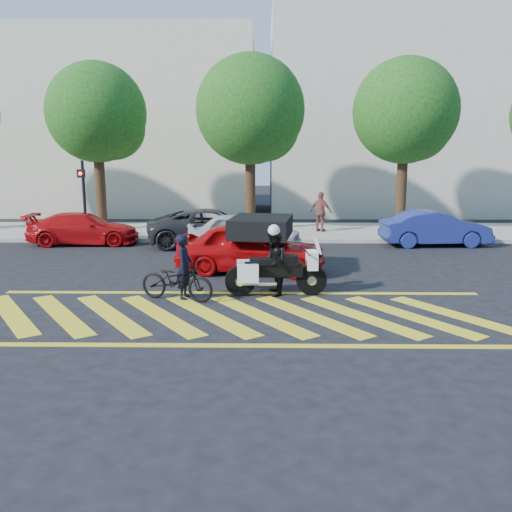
{
  "coord_description": "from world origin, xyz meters",
  "views": [
    {
      "loc": [
        0.59,
        -11.47,
        3.58
      ],
      "look_at": [
        0.4,
        1.46,
        1.05
      ],
      "focal_mm": 38.0,
      "sensor_mm": 36.0,
      "label": 1
    }
  ],
  "objects_px": {
    "police_motorcycle": "(274,271)",
    "red_convertible": "(251,248)",
    "parked_mid_left": "(214,227)",
    "officer_bike": "(184,267)",
    "officer_moto": "(274,263)",
    "parked_left": "(83,229)",
    "bicycle": "(177,280)",
    "parked_right": "(435,228)",
    "parked_mid_right": "(245,232)"
  },
  "relations": [
    {
      "from": "parked_mid_right",
      "to": "police_motorcycle",
      "type": "bearing_deg",
      "value": -164.62
    },
    {
      "from": "bicycle",
      "to": "police_motorcycle",
      "type": "bearing_deg",
      "value": -61.17
    },
    {
      "from": "officer_moto",
      "to": "parked_right",
      "type": "relative_size",
      "value": 0.41
    },
    {
      "from": "officer_bike",
      "to": "parked_left",
      "type": "bearing_deg",
      "value": 38.92
    },
    {
      "from": "police_motorcycle",
      "to": "red_convertible",
      "type": "xyz_separation_m",
      "value": [
        -0.65,
        2.62,
        0.14
      ]
    },
    {
      "from": "parked_left",
      "to": "parked_mid_right",
      "type": "bearing_deg",
      "value": -105.74
    },
    {
      "from": "police_motorcycle",
      "to": "parked_right",
      "type": "distance_m",
      "value": 9.62
    },
    {
      "from": "parked_right",
      "to": "red_convertible",
      "type": "bearing_deg",
      "value": 120.73
    },
    {
      "from": "police_motorcycle",
      "to": "parked_mid_left",
      "type": "distance_m",
      "value": 7.59
    },
    {
      "from": "police_motorcycle",
      "to": "parked_right",
      "type": "relative_size",
      "value": 0.63
    },
    {
      "from": "officer_moto",
      "to": "police_motorcycle",
      "type": "bearing_deg",
      "value": 77.98
    },
    {
      "from": "officer_moto",
      "to": "parked_mid_left",
      "type": "height_order",
      "value": "officer_moto"
    },
    {
      "from": "officer_bike",
      "to": "parked_left",
      "type": "height_order",
      "value": "officer_bike"
    },
    {
      "from": "parked_mid_left",
      "to": "officer_moto",
      "type": "bearing_deg",
      "value": -170.89
    },
    {
      "from": "officer_moto",
      "to": "parked_mid_right",
      "type": "xyz_separation_m",
      "value": [
        -0.94,
        6.1,
        -0.13
      ]
    },
    {
      "from": "officer_bike",
      "to": "parked_left",
      "type": "relative_size",
      "value": 0.38
    },
    {
      "from": "officer_bike",
      "to": "parked_left",
      "type": "xyz_separation_m",
      "value": [
        -5.05,
        7.76,
        -0.19
      ]
    },
    {
      "from": "officer_bike",
      "to": "officer_moto",
      "type": "height_order",
      "value": "officer_moto"
    },
    {
      "from": "police_motorcycle",
      "to": "parked_mid_left",
      "type": "relative_size",
      "value": 0.51
    },
    {
      "from": "parked_mid_left",
      "to": "parked_mid_right",
      "type": "xyz_separation_m",
      "value": [
        1.22,
        -1.17,
        -0.0
      ]
    },
    {
      "from": "officer_moto",
      "to": "parked_right",
      "type": "xyz_separation_m",
      "value": [
        6.27,
        7.31,
        -0.16
      ]
    },
    {
      "from": "parked_mid_left",
      "to": "police_motorcycle",
      "type": "bearing_deg",
      "value": -170.78
    },
    {
      "from": "red_convertible",
      "to": "parked_mid_right",
      "type": "relative_size",
      "value": 1.08
    },
    {
      "from": "bicycle",
      "to": "parked_left",
      "type": "bearing_deg",
      "value": 49.13
    },
    {
      "from": "bicycle",
      "to": "parked_mid_right",
      "type": "relative_size",
      "value": 0.46
    },
    {
      "from": "bicycle",
      "to": "parked_left",
      "type": "height_order",
      "value": "parked_left"
    },
    {
      "from": "police_motorcycle",
      "to": "red_convertible",
      "type": "bearing_deg",
      "value": 100.39
    },
    {
      "from": "bicycle",
      "to": "parked_left",
      "type": "xyz_separation_m",
      "value": [
        -4.88,
        7.92,
        0.12
      ]
    },
    {
      "from": "officer_bike",
      "to": "parked_mid_left",
      "type": "xyz_separation_m",
      "value": [
        0.03,
        7.59,
        -0.1
      ]
    },
    {
      "from": "police_motorcycle",
      "to": "parked_right",
      "type": "bearing_deg",
      "value": 45.9
    },
    {
      "from": "police_motorcycle",
      "to": "parked_mid_right",
      "type": "xyz_separation_m",
      "value": [
        -0.95,
        6.1,
        0.08
      ]
    },
    {
      "from": "red_convertible",
      "to": "parked_left",
      "type": "xyz_separation_m",
      "value": [
        -6.59,
        4.83,
        -0.14
      ]
    },
    {
      "from": "officer_bike",
      "to": "officer_moto",
      "type": "bearing_deg",
      "value": -75.73
    },
    {
      "from": "officer_bike",
      "to": "red_convertible",
      "type": "height_order",
      "value": "officer_bike"
    },
    {
      "from": "red_convertible",
      "to": "parked_mid_left",
      "type": "height_order",
      "value": "red_convertible"
    },
    {
      "from": "bicycle",
      "to": "parked_right",
      "type": "xyz_separation_m",
      "value": [
        8.62,
        7.79,
        0.17
      ]
    },
    {
      "from": "police_motorcycle",
      "to": "parked_right",
      "type": "height_order",
      "value": "parked_right"
    },
    {
      "from": "parked_mid_left",
      "to": "parked_right",
      "type": "xyz_separation_m",
      "value": [
        8.43,
        0.04,
        -0.03
      ]
    },
    {
      "from": "bicycle",
      "to": "police_motorcycle",
      "type": "xyz_separation_m",
      "value": [
        2.37,
        0.47,
        0.12
      ]
    },
    {
      "from": "parked_left",
      "to": "parked_mid_left",
      "type": "bearing_deg",
      "value": -95.61
    },
    {
      "from": "bicycle",
      "to": "police_motorcycle",
      "type": "relative_size",
      "value": 0.74
    },
    {
      "from": "officer_moto",
      "to": "red_convertible",
      "type": "bearing_deg",
      "value": -169.95
    },
    {
      "from": "red_convertible",
      "to": "parked_right",
      "type": "distance_m",
      "value": 8.35
    },
    {
      "from": "police_motorcycle",
      "to": "parked_mid_right",
      "type": "distance_m",
      "value": 6.17
    },
    {
      "from": "police_motorcycle",
      "to": "parked_mid_right",
      "type": "bearing_deg",
      "value": 95.33
    },
    {
      "from": "parked_mid_left",
      "to": "bicycle",
      "type": "bearing_deg",
      "value": 171.14
    },
    {
      "from": "red_convertible",
      "to": "parked_mid_left",
      "type": "bearing_deg",
      "value": 26.06
    },
    {
      "from": "bicycle",
      "to": "parked_mid_right",
      "type": "xyz_separation_m",
      "value": [
        1.41,
        6.57,
        0.2
      ]
    },
    {
      "from": "parked_left",
      "to": "parked_mid_left",
      "type": "xyz_separation_m",
      "value": [
        5.07,
        -0.17,
        0.09
      ]
    },
    {
      "from": "parked_right",
      "to": "parked_mid_right",
      "type": "bearing_deg",
      "value": 96.08
    }
  ]
}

